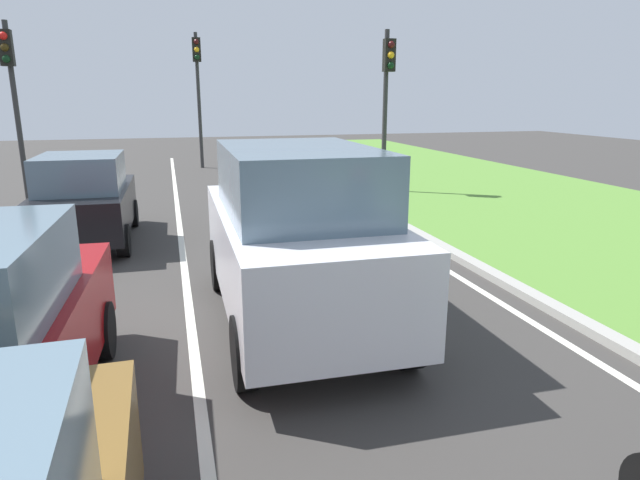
{
  "coord_description": "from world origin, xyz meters",
  "views": [
    {
      "loc": [
        -0.83,
        2.71,
        2.85
      ],
      "look_at": [
        0.84,
        8.82,
        1.2
      ],
      "focal_mm": 30.9,
      "sensor_mm": 36.0,
      "label": 1
    }
  ],
  "objects_px": {
    "car_hatchback_far": "(85,200)",
    "traffic_light_overhead_left": "(12,82)",
    "car_suv_ahead": "(297,235)",
    "traffic_light_near_right": "(387,85)",
    "traffic_light_far_median": "(198,78)"
  },
  "relations": [
    {
      "from": "car_hatchback_far",
      "to": "traffic_light_far_median",
      "type": "height_order",
      "value": "traffic_light_far_median"
    },
    {
      "from": "car_suv_ahead",
      "to": "car_hatchback_far",
      "type": "relative_size",
      "value": 1.22
    },
    {
      "from": "car_suv_ahead",
      "to": "traffic_light_near_right",
      "type": "relative_size",
      "value": 0.96
    },
    {
      "from": "traffic_light_overhead_left",
      "to": "car_suv_ahead",
      "type": "bearing_deg",
      "value": -62.12
    },
    {
      "from": "car_suv_ahead",
      "to": "car_hatchback_far",
      "type": "height_order",
      "value": "car_suv_ahead"
    },
    {
      "from": "car_suv_ahead",
      "to": "car_hatchback_far",
      "type": "xyz_separation_m",
      "value": [
        -3.13,
        5.01,
        -0.28
      ]
    },
    {
      "from": "car_suv_ahead",
      "to": "traffic_light_far_median",
      "type": "relative_size",
      "value": 0.86
    },
    {
      "from": "traffic_light_near_right",
      "to": "traffic_light_far_median",
      "type": "relative_size",
      "value": 0.89
    },
    {
      "from": "car_suv_ahead",
      "to": "car_hatchback_far",
      "type": "distance_m",
      "value": 5.92
    },
    {
      "from": "car_suv_ahead",
      "to": "traffic_light_overhead_left",
      "type": "xyz_separation_m",
      "value": [
        -5.34,
        10.1,
        2.06
      ]
    },
    {
      "from": "car_hatchback_far",
      "to": "traffic_light_far_median",
      "type": "bearing_deg",
      "value": 76.3
    },
    {
      "from": "car_hatchback_far",
      "to": "traffic_light_overhead_left",
      "type": "height_order",
      "value": "traffic_light_overhead_left"
    },
    {
      "from": "car_suv_ahead",
      "to": "traffic_light_overhead_left",
      "type": "distance_m",
      "value": 11.61
    },
    {
      "from": "traffic_light_overhead_left",
      "to": "traffic_light_far_median",
      "type": "bearing_deg",
      "value": 51.6
    },
    {
      "from": "car_hatchback_far",
      "to": "traffic_light_overhead_left",
      "type": "bearing_deg",
      "value": 114.09
    }
  ]
}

